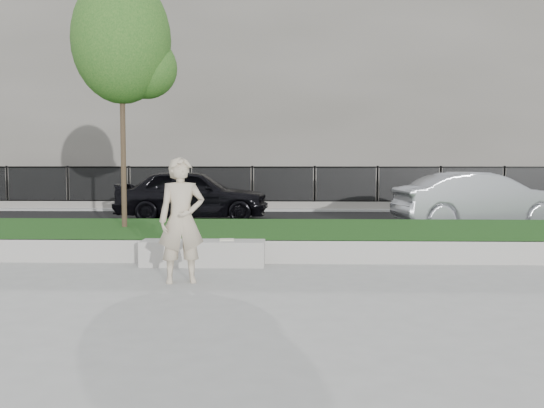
{
  "coord_description": "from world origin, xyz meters",
  "views": [
    {
      "loc": [
        0.78,
        -9.33,
        1.76
      ],
      "look_at": [
        0.44,
        1.2,
        1.02
      ],
      "focal_mm": 40.0,
      "sensor_mm": 36.0,
      "label": 1
    }
  ],
  "objects_px": {
    "man": "(182,220)",
    "car_dark": "(192,194)",
    "young_tree": "(126,44)",
    "car_silver": "(481,200)",
    "stone_bench": "(203,253)",
    "book": "(227,240)"
  },
  "relations": [
    {
      "from": "stone_bench",
      "to": "car_dark",
      "type": "distance_m",
      "value": 7.75
    },
    {
      "from": "man",
      "to": "young_tree",
      "type": "relative_size",
      "value": 0.35
    },
    {
      "from": "man",
      "to": "young_tree",
      "type": "xyz_separation_m",
      "value": [
        -1.83,
        3.85,
        3.26
      ]
    },
    {
      "from": "man",
      "to": "car_dark",
      "type": "distance_m",
      "value": 9.13
    },
    {
      "from": "young_tree",
      "to": "book",
      "type": "bearing_deg",
      "value": -45.83
    },
    {
      "from": "man",
      "to": "book",
      "type": "xyz_separation_m",
      "value": [
        0.5,
        1.46,
        -0.47
      ]
    },
    {
      "from": "young_tree",
      "to": "car_dark",
      "type": "distance_m",
      "value": 6.21
    },
    {
      "from": "car_dark",
      "to": "book",
      "type": "bearing_deg",
      "value": -167.85
    },
    {
      "from": "stone_bench",
      "to": "book",
      "type": "bearing_deg",
      "value": 2.59
    },
    {
      "from": "car_dark",
      "to": "car_silver",
      "type": "relative_size",
      "value": 1.01
    },
    {
      "from": "young_tree",
      "to": "car_silver",
      "type": "distance_m",
      "value": 9.63
    },
    {
      "from": "book",
      "to": "car_silver",
      "type": "xyz_separation_m",
      "value": [
        6.04,
        5.76,
        0.32
      ]
    },
    {
      "from": "man",
      "to": "car_dark",
      "type": "bearing_deg",
      "value": 83.58
    },
    {
      "from": "book",
      "to": "car_dark",
      "type": "xyz_separation_m",
      "value": [
        -1.82,
        7.58,
        0.36
      ]
    },
    {
      "from": "man",
      "to": "car_silver",
      "type": "xyz_separation_m",
      "value": [
        6.53,
        7.21,
        -0.15
      ]
    },
    {
      "from": "stone_bench",
      "to": "young_tree",
      "type": "xyz_separation_m",
      "value": [
        -1.92,
        2.41,
        3.96
      ]
    },
    {
      "from": "stone_bench",
      "to": "car_dark",
      "type": "bearing_deg",
      "value": 100.59
    },
    {
      "from": "car_dark",
      "to": "man",
      "type": "bearing_deg",
      "value": -173.04
    },
    {
      "from": "man",
      "to": "car_silver",
      "type": "relative_size",
      "value": 0.41
    },
    {
      "from": "book",
      "to": "car_silver",
      "type": "bearing_deg",
      "value": 37.06
    },
    {
      "from": "young_tree",
      "to": "car_dark",
      "type": "bearing_deg",
      "value": 84.45
    },
    {
      "from": "young_tree",
      "to": "car_silver",
      "type": "xyz_separation_m",
      "value": [
        8.36,
        3.36,
        -3.4
      ]
    }
  ]
}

